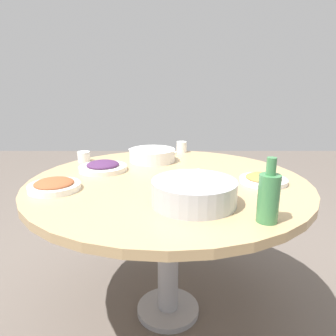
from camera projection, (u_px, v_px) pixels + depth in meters
name	position (u px, v px, depth m)	size (l,w,h in m)	color
ground	(168.00, 311.00, 1.68)	(8.00, 8.00, 0.00)	#5F554D
round_dining_table	(168.00, 197.00, 1.51)	(1.30, 1.30, 0.73)	#99999E
rice_bowl	(194.00, 192.00, 1.18)	(0.32, 0.32, 0.10)	#B2B5BA
soup_bowl	(152.00, 155.00, 1.82)	(0.28, 0.26, 0.07)	white
dish_stirfry	(54.00, 185.00, 1.34)	(0.22, 0.22, 0.05)	white
dish_tofu_braise	(263.00, 179.00, 1.43)	(0.21, 0.21, 0.04)	silver
dish_eggplant	(103.00, 167.00, 1.63)	(0.24, 0.24, 0.05)	white
green_bottle	(268.00, 196.00, 1.02)	(0.07, 0.07, 0.22)	#3E814A
tea_cup_near	(84.00, 156.00, 1.82)	(0.07, 0.07, 0.06)	white
tea_cup_far	(181.00, 147.00, 2.05)	(0.07, 0.07, 0.07)	white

